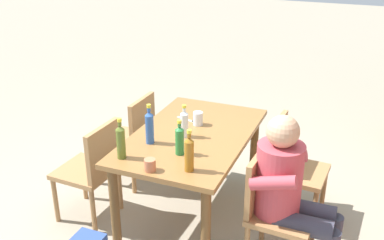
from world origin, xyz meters
TOP-DOWN VIEW (x-y plane):
  - ground_plane at (0.00, 0.00)m, footprint 24.00×24.00m
  - dining_table at (0.00, 0.00)m, footprint 1.43×0.87m
  - chair_far_right at (0.32, 0.74)m, footprint 0.46×0.46m
  - chair_near_right at (0.32, -0.74)m, footprint 0.46×0.46m
  - chair_far_left at (-0.33, 0.74)m, footprint 0.47×0.47m
  - chair_near_left at (-0.32, -0.74)m, footprint 0.45×0.45m
  - person_in_white_shirt at (0.32, 0.85)m, footprint 0.47×0.61m
  - bottle_green at (0.35, 0.04)m, footprint 0.06×0.06m
  - bottle_olive at (0.56, -0.31)m, footprint 0.06×0.06m
  - bottle_amber at (0.54, 0.20)m, footprint 0.06×0.06m
  - bottle_blue at (0.27, -0.24)m, footprint 0.06×0.06m
  - bottle_clear at (0.06, -0.04)m, footprint 0.06×0.06m
  - cup_glass at (-0.18, -0.02)m, footprint 0.08×0.08m
  - cup_terracotta at (0.64, -0.05)m, footprint 0.08×0.08m
  - table_knife at (-0.23, -0.11)m, footprint 0.09×0.24m

SIDE VIEW (x-z plane):
  - ground_plane at x=0.00m, z-range 0.00..0.00m
  - chair_far_right at x=0.32m, z-range 0.05..0.92m
  - chair_near_right at x=0.32m, z-range 0.05..0.92m
  - chair_far_left at x=-0.33m, z-range 0.05..0.92m
  - chair_near_left at x=-0.32m, z-range 0.05..0.92m
  - person_in_white_shirt at x=0.32m, z-range 0.07..1.25m
  - dining_table at x=0.00m, z-range 0.28..1.05m
  - table_knife at x=-0.23m, z-range 0.77..0.78m
  - cup_terracotta at x=0.64m, z-range 0.77..0.86m
  - cup_glass at x=-0.18m, z-range 0.77..0.88m
  - bottle_clear at x=0.06m, z-range 0.76..1.02m
  - bottle_green at x=0.35m, z-range 0.76..1.02m
  - bottle_amber at x=0.54m, z-range 0.75..1.06m
  - bottle_olive at x=0.56m, z-range 0.75..1.06m
  - bottle_blue at x=0.27m, z-range 0.75..1.07m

